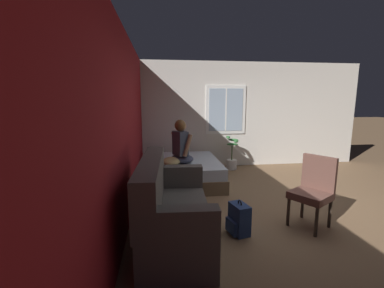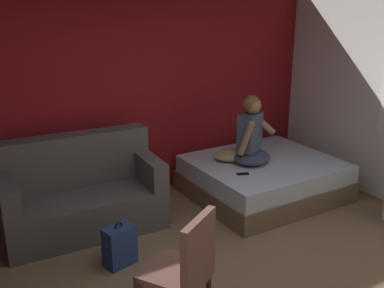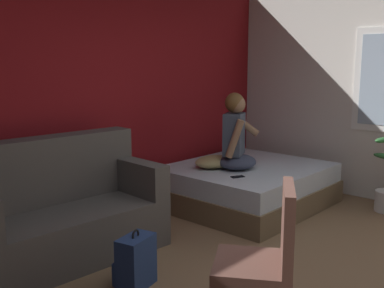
# 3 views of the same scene
# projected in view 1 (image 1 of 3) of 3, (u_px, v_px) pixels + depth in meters

# --- Properties ---
(ground_plane) EXTENTS (40.00, 40.00, 0.00)m
(ground_plane) POSITION_uv_depth(u_px,v_px,m) (291.00, 208.00, 4.18)
(ground_plane) COLOR brown
(wall_back_accent) EXTENTS (10.60, 0.16, 2.70)m
(wall_back_accent) POSITION_uv_depth(u_px,v_px,m) (122.00, 128.00, 3.63)
(wall_back_accent) COLOR maroon
(wall_back_accent) RESTS_ON ground
(wall_side_with_window) EXTENTS (0.19, 6.49, 2.70)m
(wall_side_with_window) POSITION_uv_depth(u_px,v_px,m) (239.00, 115.00, 6.77)
(wall_side_with_window) COLOR silver
(wall_side_with_window) RESTS_ON ground
(bed) EXTENTS (1.82, 1.59, 0.48)m
(bed) POSITION_uv_depth(u_px,v_px,m) (182.00, 171.00, 5.48)
(bed) COLOR brown
(bed) RESTS_ON ground
(couch) EXTENTS (1.74, 0.91, 1.04)m
(couch) POSITION_uv_depth(u_px,v_px,m) (170.00, 211.00, 3.16)
(couch) COLOR #514C47
(couch) RESTS_ON ground
(side_chair) EXTENTS (0.63, 0.63, 0.98)m
(side_chair) POSITION_uv_depth(u_px,v_px,m) (313.00, 189.00, 3.54)
(side_chair) COLOR #382D23
(side_chair) RESTS_ON ground
(person_seated) EXTENTS (0.66, 0.62, 0.88)m
(person_seated) POSITION_uv_depth(u_px,v_px,m) (181.00, 145.00, 5.17)
(person_seated) COLOR #383D51
(person_seated) RESTS_ON bed
(backpack) EXTENTS (0.33, 0.29, 0.46)m
(backpack) POSITION_uv_depth(u_px,v_px,m) (239.00, 219.00, 3.37)
(backpack) COLOR navy
(backpack) RESTS_ON ground
(throw_pillow) EXTENTS (0.53, 0.43, 0.14)m
(throw_pillow) POSITION_uv_depth(u_px,v_px,m) (171.00, 161.00, 5.06)
(throw_pillow) COLOR tan
(throw_pillow) RESTS_ON bed
(cell_phone) EXTENTS (0.16, 0.12, 0.01)m
(cell_phone) POSITION_uv_depth(u_px,v_px,m) (197.00, 166.00, 4.95)
(cell_phone) COLOR black
(cell_phone) RESTS_ON bed
(potted_plant) EXTENTS (0.39, 0.37, 0.85)m
(potted_plant) POSITION_uv_depth(u_px,v_px,m) (232.00, 158.00, 6.48)
(potted_plant) COLOR silver
(potted_plant) RESTS_ON ground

